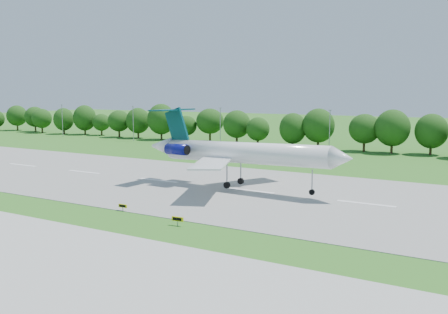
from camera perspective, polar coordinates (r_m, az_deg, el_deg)
ground at (r=79.69m, az=-18.60°, el=-5.35°), size 600.00×600.00×0.00m
runway at (r=97.52m, az=-7.48°, el=-2.68°), size 400.00×45.00×0.08m
tree_line at (r=154.83m, az=7.87°, el=3.37°), size 288.40×8.40×10.40m
light_poles at (r=146.68m, az=5.46°, el=3.24°), size 175.90×0.25×12.19m
airliner at (r=87.40m, az=1.22°, el=0.64°), size 40.26×29.38×13.77m
taxi_sign_centre at (r=73.92m, az=-11.50°, el=-5.51°), size 1.44×0.29×1.01m
taxi_sign_right at (r=64.95m, az=-5.33°, el=-7.08°), size 1.70×0.34×1.19m
service_vehicle_a at (r=154.47m, az=-0.78°, el=1.36°), size 3.77×1.43×1.23m
service_vehicle_b at (r=160.90m, az=-4.88°, el=1.57°), size 3.83×2.47×1.21m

